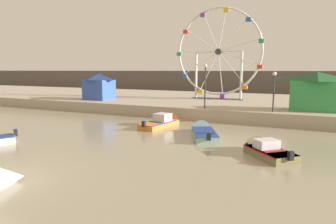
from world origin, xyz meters
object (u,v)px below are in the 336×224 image
motorboat_orange_hull (165,122)px  ferris_wheel_white_frame (219,53)px  motorboat_seafoam (203,132)px  promenade_lamp_near (274,85)px  motorboat_olive_wood (262,149)px  carnival_booth_green_kiosk (316,91)px  carnival_booth_blue_tent (99,86)px  promenade_lamp_far (205,80)px

motorboat_orange_hull → ferris_wheel_white_frame: 14.48m
motorboat_seafoam → promenade_lamp_near: (4.03, 6.23, 3.07)m
motorboat_orange_hull → promenade_lamp_near: bearing=-55.4°
ferris_wheel_white_frame → motorboat_orange_hull: bearing=-93.3°
motorboat_seafoam → motorboat_olive_wood: (4.47, -3.23, 0.04)m
motorboat_olive_wood → carnival_booth_green_kiosk: (2.74, 11.82, 2.53)m
carnival_booth_green_kiosk → promenade_lamp_near: 3.99m
carnival_booth_blue_tent → promenade_lamp_far: bearing=-9.3°
motorboat_olive_wood → promenade_lamp_far: size_ratio=0.89×
carnival_booth_blue_tent → promenade_lamp_near: promenade_lamp_near is taller
carnival_booth_green_kiosk → carnival_booth_blue_tent: size_ratio=1.36×
promenade_lamp_near → motorboat_olive_wood: bearing=-87.3°
motorboat_seafoam → promenade_lamp_near: bearing=-58.1°
motorboat_orange_hull → promenade_lamp_near: size_ratio=1.55×
motorboat_orange_hull → ferris_wheel_white_frame: ferris_wheel_white_frame is taller
ferris_wheel_white_frame → promenade_lamp_near: size_ratio=3.24×
motorboat_seafoam → ferris_wheel_white_frame: size_ratio=0.45×
motorboat_seafoam → motorboat_olive_wood: bearing=-151.0°
motorboat_seafoam → carnival_booth_green_kiosk: carnival_booth_green_kiosk is taller
motorboat_seafoam → promenade_lamp_near: size_ratio=1.47×
motorboat_olive_wood → promenade_lamp_far: (-6.31, 9.25, 3.42)m
promenade_lamp_near → carnival_booth_green_kiosk: bearing=36.6°
carnival_booth_green_kiosk → motorboat_orange_hull: bearing=-152.7°
ferris_wheel_white_frame → promenade_lamp_far: bearing=-81.4°
motorboat_orange_hull → carnival_booth_blue_tent: carnival_booth_blue_tent is taller
motorboat_orange_hull → carnival_booth_green_kiosk: size_ratio=1.11×
carnival_booth_blue_tent → promenade_lamp_far: 14.27m
ferris_wheel_white_frame → carnival_booth_green_kiosk: (10.45, -6.68, -3.69)m
promenade_lamp_far → motorboat_olive_wood: bearing=-55.7°
promenade_lamp_near → motorboat_orange_hull: bearing=-153.3°
carnival_booth_blue_tent → ferris_wheel_white_frame: bearing=29.1°
motorboat_orange_hull → motorboat_seafoam: size_ratio=1.05×
carnival_booth_green_kiosk → promenade_lamp_far: (-9.05, -2.57, 0.89)m
motorboat_seafoam → motorboat_olive_wood: 5.51m
motorboat_seafoam → carnival_booth_green_kiosk: bearing=-65.2°
carnival_booth_green_kiosk → promenade_lamp_far: bearing=-166.5°
motorboat_seafoam → promenade_lamp_near: promenade_lamp_near is taller
ferris_wheel_white_frame → carnival_booth_green_kiosk: size_ratio=2.33×
motorboat_seafoam → ferris_wheel_white_frame: 16.82m
motorboat_olive_wood → carnival_booth_blue_tent: bearing=16.8°
motorboat_orange_hull → motorboat_seafoam: motorboat_orange_hull is taller
motorboat_orange_hull → carnival_booth_blue_tent: size_ratio=1.52×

